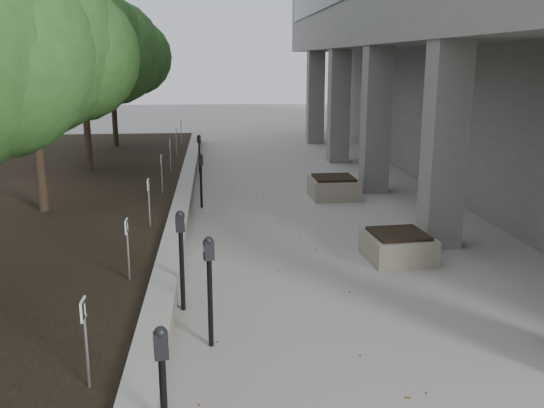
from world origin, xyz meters
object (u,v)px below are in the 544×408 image
crabapple_tree_4 (83,78)px  parking_meter_1 (164,402)px  planter_front (398,246)px  crabapple_tree_3 (33,85)px  parking_meter_5 (199,154)px  parking_meter_4 (201,181)px  parking_meter_3 (182,261)px  parking_meter_2 (210,292)px  planter_back (334,187)px  crabapple_tree_5 (112,74)px

crabapple_tree_4 → parking_meter_1: size_ratio=3.77×
parking_meter_1 → planter_front: parking_meter_1 is taller
crabapple_tree_3 → parking_meter_5: bearing=62.7°
crabapple_tree_4 → planter_front: (7.11, -7.83, -2.85)m
crabapple_tree_3 → parking_meter_4: (3.40, 1.55, -2.43)m
parking_meter_3 → crabapple_tree_3: bearing=126.3°
crabapple_tree_4 → parking_meter_1: (3.28, -13.37, -2.40)m
crabapple_tree_4 → parking_meter_3: 10.53m
parking_meter_5 → planter_front: (3.86, -9.11, -0.36)m
parking_meter_2 → planter_front: (3.45, 3.10, -0.48)m
planter_back → planter_front: bearing=-87.9°
crabapple_tree_3 → planter_front: crabapple_tree_3 is taller
parking_meter_5 → crabapple_tree_4: bearing=-141.6°
crabapple_tree_4 → parking_meter_1: 13.97m
planter_back → parking_meter_1: bearing=-108.8°
parking_meter_5 → planter_front: 9.90m
parking_meter_3 → planter_front: 4.34m
parking_meter_2 → planter_front: bearing=25.2°
parking_meter_1 → parking_meter_2: 2.47m
crabapple_tree_4 → parking_meter_2: bearing=-71.4°
crabapple_tree_5 → parking_meter_1: 18.81m
parking_meter_1 → crabapple_tree_3: bearing=102.0°
crabapple_tree_3 → parking_meter_4: size_ratio=3.96×
parking_meter_4 → planter_back: 3.63m
parking_meter_2 → planter_front: size_ratio=1.30×
parking_meter_1 → parking_meter_5: size_ratio=1.15×
crabapple_tree_3 → parking_meter_4: crabapple_tree_3 is taller
crabapple_tree_5 → planter_front: crabapple_tree_5 is taller
crabapple_tree_3 → crabapple_tree_4: bearing=90.0°
parking_meter_1 → planter_back: parking_meter_1 is taller
crabapple_tree_4 → planter_back: size_ratio=4.37×
crabapple_tree_3 → crabapple_tree_4: size_ratio=1.00×
parking_meter_3 → parking_meter_2: bearing=-68.8°
crabapple_tree_4 → parking_meter_2: crabapple_tree_4 is taller
crabapple_tree_3 → parking_meter_2: size_ratio=3.65×
crabapple_tree_3 → planter_back: size_ratio=4.37×
crabapple_tree_4 → planter_back: (6.93, -2.67, -2.83)m
parking_meter_1 → planter_back: size_ratio=1.16×
parking_meter_4 → planter_front: size_ratio=1.20×
crabapple_tree_4 → crabapple_tree_5: size_ratio=1.00×
planter_front → planter_back: 5.16m
crabapple_tree_4 → planter_front: 10.95m
crabapple_tree_4 → crabapple_tree_3: bearing=-90.0°
parking_meter_2 → parking_meter_4: 7.49m
crabapple_tree_3 → crabapple_tree_5: 10.00m
parking_meter_5 → parking_meter_3: bearing=-73.1°
crabapple_tree_3 → parking_meter_4: bearing=24.5°
crabapple_tree_5 → planter_back: (6.93, -7.67, -2.83)m
parking_meter_3 → parking_meter_4: bearing=90.5°
parking_meter_4 → planter_back: parking_meter_4 is taller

